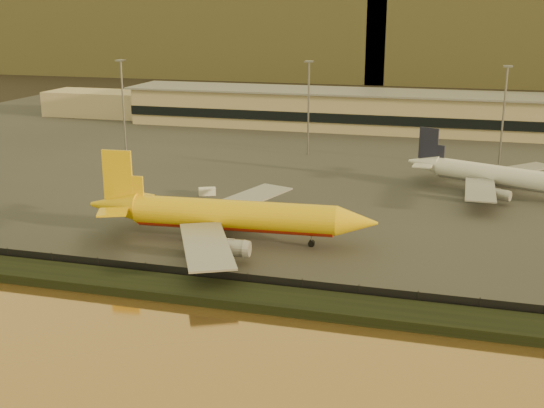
% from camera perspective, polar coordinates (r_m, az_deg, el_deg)
% --- Properties ---
extents(ground, '(900.00, 900.00, 0.00)m').
position_cam_1_polar(ground, '(111.19, -0.99, -4.51)').
color(ground, black).
rests_on(ground, ground).
extents(embankment, '(320.00, 7.00, 1.40)m').
position_cam_1_polar(embankment, '(95.95, -3.89, -7.56)').
color(embankment, black).
rests_on(embankment, ground).
extents(tarmac, '(320.00, 220.00, 0.20)m').
position_cam_1_polar(tarmac, '(200.83, 6.74, 4.79)').
color(tarmac, '#2D2D2D').
rests_on(tarmac, ground).
extents(perimeter_fence, '(300.00, 0.05, 2.20)m').
position_cam_1_polar(perimeter_fence, '(99.19, -3.13, -6.35)').
color(perimeter_fence, black).
rests_on(perimeter_fence, tarmac).
extents(terminal_building, '(202.00, 25.00, 12.60)m').
position_cam_1_polar(terminal_building, '(231.93, 4.41, 7.91)').
color(terminal_building, tan).
rests_on(terminal_building, tarmac).
extents(apron_light_masts, '(152.20, 12.20, 25.40)m').
position_cam_1_polar(apron_light_masts, '(176.92, 10.73, 8.22)').
color(apron_light_masts, slate).
rests_on(apron_light_masts, tarmac).
extents(distant_hills, '(470.00, 160.00, 70.00)m').
position_cam_1_polar(distant_hills, '(442.69, 9.29, 14.91)').
color(distant_hills, brown).
rests_on(distant_hills, ground).
extents(dhl_cargo_jet, '(51.00, 49.84, 15.23)m').
position_cam_1_polar(dhl_cargo_jet, '(117.18, -3.61, -1.00)').
color(dhl_cargo_jet, '#EAB70C').
rests_on(dhl_cargo_jet, tarmac).
extents(white_narrowbody_jet, '(42.17, 39.81, 12.65)m').
position_cam_1_polar(white_narrowbody_jet, '(155.56, 18.62, 2.19)').
color(white_narrowbody_jet, silver).
rests_on(white_narrowbody_jet, tarmac).
extents(gse_vehicle_yellow, '(4.27, 2.79, 1.77)m').
position_cam_1_polar(gse_vehicle_yellow, '(131.18, 2.80, -0.78)').
color(gse_vehicle_yellow, '#EAB70C').
rests_on(gse_vehicle_yellow, tarmac).
extents(gse_vehicle_white, '(3.97, 2.97, 1.63)m').
position_cam_1_polar(gse_vehicle_white, '(147.55, -5.45, 1.06)').
color(gse_vehicle_white, silver).
rests_on(gse_vehicle_white, tarmac).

